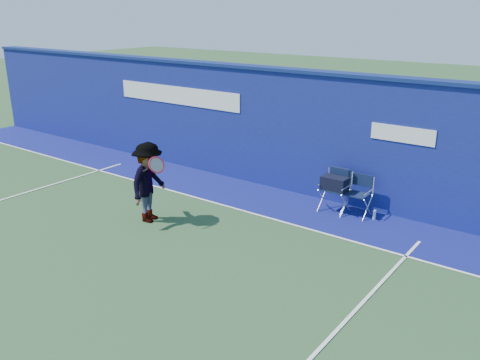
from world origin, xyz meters
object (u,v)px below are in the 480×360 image
Objects in this scene: tennis_player at (149,182)px; water_bottle at (374,215)px; directors_chair_left at (335,194)px; directors_chair_right at (356,203)px.

water_bottle is at bearing 36.96° from tennis_player.
directors_chair_left is at bearing 43.72° from tennis_player.
tennis_player reaches higher than directors_chair_right.
tennis_player is at bearing -139.79° from directors_chair_right.
directors_chair_right is 0.52× the size of tennis_player.
directors_chair_left is 1.07× the size of directors_chair_right.
tennis_player is (-3.53, -2.99, 0.60)m from directors_chair_right.
directors_chair_right is at bearing -179.88° from water_bottle.
tennis_player reaches higher than directors_chair_left.
tennis_player is at bearing -143.04° from water_bottle.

